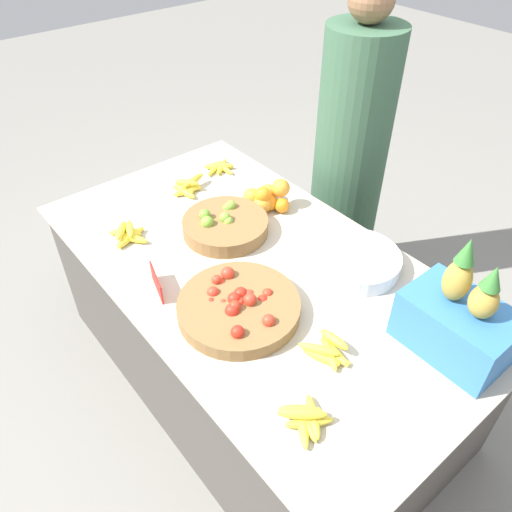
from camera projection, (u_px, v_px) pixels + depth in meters
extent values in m
plane|color=gray|center=(256.00, 374.00, 2.39)|extent=(12.00, 12.00, 0.00)
cube|color=#4C4742|center=(256.00, 327.00, 2.17)|extent=(1.79, 0.99, 0.68)
cube|color=#BCB29E|center=(256.00, 267.00, 1.95)|extent=(1.86, 1.03, 0.01)
cylinder|color=olive|center=(225.00, 226.00, 2.09)|extent=(0.36, 0.36, 0.06)
sphere|color=#6BA333|center=(205.00, 215.00, 2.07)|extent=(0.05, 0.05, 0.05)
sphere|color=#7AB238|center=(207.00, 222.00, 2.04)|extent=(0.05, 0.05, 0.05)
sphere|color=#7AB238|center=(231.00, 205.00, 2.14)|extent=(0.04, 0.04, 0.04)
sphere|color=#6BA333|center=(228.00, 208.00, 2.14)|extent=(0.04, 0.04, 0.04)
sphere|color=#6BA333|center=(226.00, 223.00, 2.07)|extent=(0.05, 0.05, 0.05)
sphere|color=#7AB238|center=(220.00, 211.00, 2.17)|extent=(0.04, 0.04, 0.04)
sphere|color=#89BC42|center=(228.00, 221.00, 2.06)|extent=(0.04, 0.04, 0.04)
sphere|color=#7AB238|center=(225.00, 217.00, 2.06)|extent=(0.05, 0.05, 0.05)
cylinder|color=olive|center=(239.00, 308.00, 1.73)|extent=(0.43, 0.43, 0.05)
sphere|color=red|center=(250.00, 300.00, 1.71)|extent=(0.05, 0.05, 0.05)
sphere|color=red|center=(221.00, 286.00, 1.81)|extent=(0.05, 0.05, 0.05)
sphere|color=red|center=(241.00, 294.00, 1.76)|extent=(0.05, 0.05, 0.05)
sphere|color=red|center=(263.00, 301.00, 1.74)|extent=(0.05, 0.05, 0.05)
sphere|color=red|center=(234.00, 299.00, 1.72)|extent=(0.05, 0.05, 0.05)
sphere|color=red|center=(249.00, 296.00, 1.76)|extent=(0.04, 0.04, 0.04)
sphere|color=red|center=(238.00, 332.00, 1.60)|extent=(0.05, 0.05, 0.05)
sphere|color=red|center=(268.00, 294.00, 1.76)|extent=(0.04, 0.04, 0.04)
sphere|color=red|center=(224.00, 304.00, 1.73)|extent=(0.04, 0.04, 0.04)
sphere|color=red|center=(269.00, 321.00, 1.64)|extent=(0.04, 0.04, 0.04)
sphere|color=red|center=(228.00, 273.00, 1.82)|extent=(0.05, 0.05, 0.05)
sphere|color=red|center=(254.00, 304.00, 1.75)|extent=(0.04, 0.04, 0.04)
sphere|color=red|center=(235.00, 306.00, 1.69)|extent=(0.04, 0.04, 0.04)
sphere|color=red|center=(212.00, 303.00, 1.74)|extent=(0.04, 0.04, 0.04)
sphere|color=red|center=(232.00, 311.00, 1.68)|extent=(0.05, 0.05, 0.05)
sphere|color=red|center=(213.00, 292.00, 1.75)|extent=(0.04, 0.04, 0.04)
sphere|color=red|center=(239.00, 303.00, 1.73)|extent=(0.04, 0.04, 0.04)
sphere|color=red|center=(217.00, 280.00, 1.79)|extent=(0.04, 0.04, 0.04)
sphere|color=orange|center=(252.00, 197.00, 2.24)|extent=(0.08, 0.08, 0.08)
sphere|color=orange|center=(282.00, 205.00, 2.20)|extent=(0.07, 0.07, 0.07)
sphere|color=orange|center=(262.00, 196.00, 2.26)|extent=(0.07, 0.07, 0.07)
sphere|color=orange|center=(262.00, 204.00, 2.20)|extent=(0.08, 0.08, 0.08)
sphere|color=orange|center=(269.00, 202.00, 2.21)|extent=(0.08, 0.08, 0.08)
sphere|color=orange|center=(268.00, 193.00, 2.26)|extent=(0.08, 0.08, 0.08)
sphere|color=orange|center=(267.00, 202.00, 2.22)|extent=(0.07, 0.07, 0.07)
sphere|color=orange|center=(281.00, 188.00, 2.19)|extent=(0.08, 0.08, 0.08)
sphere|color=orange|center=(263.00, 195.00, 2.17)|extent=(0.07, 0.07, 0.07)
cylinder|color=silver|center=(356.00, 261.00, 1.92)|extent=(0.34, 0.34, 0.07)
cube|color=red|center=(157.00, 282.00, 1.81)|extent=(0.15, 0.05, 0.08)
cube|color=#3370B7|center=(456.00, 327.00, 1.58)|extent=(0.34, 0.23, 0.19)
ellipsoid|color=#B28E38|center=(457.00, 281.00, 1.50)|extent=(0.08, 0.08, 0.15)
cone|color=#387A33|center=(468.00, 251.00, 1.42)|extent=(0.06, 0.06, 0.09)
ellipsoid|color=#B28E38|center=(483.00, 302.00, 1.45)|extent=(0.09, 0.09, 0.11)
cone|color=#387A33|center=(494.00, 277.00, 1.39)|extent=(0.06, 0.06, 0.08)
ellipsoid|color=yellow|center=(123.00, 233.00, 2.08)|extent=(0.10, 0.11, 0.03)
ellipsoid|color=yellow|center=(127.00, 233.00, 2.08)|extent=(0.12, 0.11, 0.03)
ellipsoid|color=yellow|center=(132.00, 238.00, 2.05)|extent=(0.14, 0.10, 0.03)
ellipsoid|color=yellow|center=(128.00, 238.00, 2.05)|extent=(0.09, 0.14, 0.03)
ellipsoid|color=yellow|center=(130.00, 237.00, 2.06)|extent=(0.07, 0.16, 0.03)
ellipsoid|color=yellow|center=(130.00, 229.00, 2.06)|extent=(0.12, 0.08, 0.03)
ellipsoid|color=yellow|center=(121.00, 231.00, 2.05)|extent=(0.12, 0.11, 0.03)
ellipsoid|color=yellow|center=(184.00, 186.00, 2.35)|extent=(0.14, 0.04, 0.03)
ellipsoid|color=yellow|center=(185.00, 192.00, 2.31)|extent=(0.13, 0.05, 0.03)
ellipsoid|color=yellow|center=(193.00, 188.00, 2.34)|extent=(0.10, 0.10, 0.03)
ellipsoid|color=yellow|center=(186.00, 192.00, 2.32)|extent=(0.05, 0.12, 0.03)
ellipsoid|color=yellow|center=(187.00, 187.00, 2.34)|extent=(0.12, 0.13, 0.04)
ellipsoid|color=yellow|center=(187.00, 183.00, 2.33)|extent=(0.11, 0.10, 0.03)
ellipsoid|color=yellow|center=(193.00, 181.00, 2.34)|extent=(0.07, 0.15, 0.03)
ellipsoid|color=yellow|center=(223.00, 168.00, 2.49)|extent=(0.16, 0.03, 0.03)
ellipsoid|color=yellow|center=(219.00, 166.00, 2.49)|extent=(0.12, 0.14, 0.04)
ellipsoid|color=yellow|center=(215.00, 168.00, 2.49)|extent=(0.10, 0.14, 0.03)
ellipsoid|color=yellow|center=(222.00, 167.00, 2.50)|extent=(0.12, 0.14, 0.03)
ellipsoid|color=yellow|center=(303.00, 426.00, 1.40)|extent=(0.13, 0.11, 0.03)
ellipsoid|color=yellow|center=(309.00, 422.00, 1.41)|extent=(0.10, 0.14, 0.03)
ellipsoid|color=yellow|center=(313.00, 416.00, 1.42)|extent=(0.14, 0.11, 0.03)
ellipsoid|color=yellow|center=(307.00, 423.00, 1.41)|extent=(0.13, 0.07, 0.03)
ellipsoid|color=yellow|center=(302.00, 414.00, 1.40)|extent=(0.12, 0.13, 0.03)
ellipsoid|color=yellow|center=(300.00, 409.00, 1.42)|extent=(0.10, 0.11, 0.03)
ellipsoid|color=yellow|center=(327.00, 355.00, 1.59)|extent=(0.15, 0.09, 0.03)
ellipsoid|color=yellow|center=(329.00, 352.00, 1.60)|extent=(0.14, 0.10, 0.03)
ellipsoid|color=yellow|center=(321.00, 357.00, 1.58)|extent=(0.13, 0.07, 0.03)
ellipsoid|color=yellow|center=(334.00, 352.00, 1.60)|extent=(0.14, 0.04, 0.03)
ellipsoid|color=yellow|center=(334.00, 340.00, 1.60)|extent=(0.12, 0.04, 0.03)
ellipsoid|color=yellow|center=(318.00, 349.00, 1.58)|extent=(0.13, 0.10, 0.03)
cylinder|color=#385B42|center=(348.00, 170.00, 2.51)|extent=(0.36, 0.36, 1.38)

